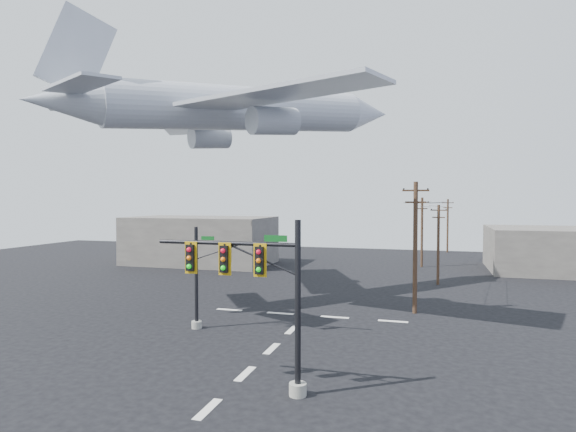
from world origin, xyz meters
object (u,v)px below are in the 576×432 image
(signal_mast_near, at_px, (261,295))
(utility_pole_a, at_px, (415,245))
(utility_pole_b, at_px, (438,243))
(utility_pole_d, at_px, (448,224))
(airliner, at_px, (242,110))
(signal_mast_far, at_px, (217,275))
(utility_pole_c, at_px, (422,231))

(signal_mast_near, bearing_deg, utility_pole_a, 70.45)
(utility_pole_b, distance_m, utility_pole_d, 30.23)
(utility_pole_b, height_order, airliner, airliner)
(signal_mast_near, bearing_deg, utility_pole_d, 80.86)
(signal_mast_far, height_order, airliner, airliner)
(utility_pole_b, relative_size, utility_pole_c, 0.91)
(signal_mast_near, xyz_separation_m, utility_pole_d, (9.58, 59.52, 0.16))
(utility_pole_b, xyz_separation_m, utility_pole_d, (1.87, 30.17, 0.29))
(signal_mast_far, bearing_deg, utility_pole_b, 56.98)
(utility_pole_c, bearing_deg, signal_mast_near, -122.45)
(signal_mast_far, xyz_separation_m, utility_pole_d, (15.49, 51.12, 0.81))
(utility_pole_d, xyz_separation_m, airliner, (-17.37, -42.22, 11.19))
(utility_pole_d, bearing_deg, signal_mast_near, -89.30)
(signal_mast_far, distance_m, utility_pole_d, 53.43)
(signal_mast_near, height_order, signal_mast_far, signal_mast_near)
(signal_mast_far, bearing_deg, utility_pole_a, 34.89)
(utility_pole_b, bearing_deg, utility_pole_a, -81.98)
(utility_pole_a, relative_size, utility_pole_b, 1.23)
(utility_pole_b, xyz_separation_m, utility_pole_c, (-1.71, 12.10, 0.39))
(utility_pole_a, bearing_deg, signal_mast_far, -156.42)
(utility_pole_c, bearing_deg, signal_mast_far, -134.03)
(utility_pole_a, distance_m, airliner, 17.30)
(utility_pole_a, height_order, utility_pole_b, utility_pole_a)
(utility_pole_a, bearing_deg, utility_pole_c, 78.48)
(utility_pole_a, distance_m, utility_pole_d, 43.05)
(utility_pole_c, xyz_separation_m, utility_pole_d, (3.58, 18.07, -0.10))
(utility_pole_c, bearing_deg, airliner, -143.94)
(utility_pole_c, relative_size, utility_pole_d, 1.02)
(airliner, bearing_deg, utility_pole_c, 10.68)
(signal_mast_near, bearing_deg, utility_pole_b, 75.28)
(signal_mast_near, height_order, utility_pole_c, utility_pole_c)
(utility_pole_a, xyz_separation_m, utility_pole_c, (0.09, 24.82, -0.55))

